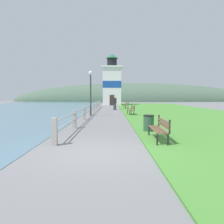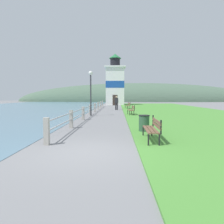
{
  "view_description": "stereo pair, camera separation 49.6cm",
  "coord_description": "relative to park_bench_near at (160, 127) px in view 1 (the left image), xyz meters",
  "views": [
    {
      "loc": [
        0.5,
        -6.65,
        1.75
      ],
      "look_at": [
        0.49,
        13.25,
        0.3
      ],
      "focal_mm": 35.0,
      "sensor_mm": 36.0,
      "label": 1
    },
    {
      "loc": [
        0.99,
        -6.64,
        1.75
      ],
      "look_at": [
        0.49,
        13.25,
        0.3
      ],
      "focal_mm": 35.0,
      "sensor_mm": 36.0,
      "label": 2
    }
  ],
  "objects": [
    {
      "name": "distant_hillside",
      "position": [
        5.65,
        63.47,
        -0.54
      ],
      "size": [
        80.0,
        16.0,
        12.0
      ],
      "color": "#4C6651",
      "rests_on": "ground_plane"
    },
    {
      "name": "lighthouse",
      "position": [
        -1.85,
        34.91,
        3.75
      ],
      "size": [
        4.04,
        4.04,
        10.01
      ],
      "color": "white",
      "rests_on": "ground_plane"
    },
    {
      "name": "park_bench_midway",
      "position": [
        -0.06,
        11.73,
        -0.0
      ],
      "size": [
        0.57,
        1.72,
        0.94
      ],
      "rotation": [
        0.0,
        0.0,
        3.2
      ],
      "color": "brown",
      "rests_on": "ground_plane"
    },
    {
      "name": "trash_bin",
      "position": [
        -0.07,
        2.15,
        -0.12
      ],
      "size": [
        0.54,
        0.54,
        0.84
      ],
      "color": "#2D5138",
      "rests_on": "ground_plane"
    },
    {
      "name": "park_bench_far",
      "position": [
        0.1,
        21.73,
        -0.0
      ],
      "size": [
        0.65,
        1.83,
        0.94
      ],
      "rotation": [
        0.0,
        0.0,
        3.24
      ],
      "color": "brown",
      "rests_on": "ground_plane"
    },
    {
      "name": "ground_plane",
      "position": [
        -2.35,
        -1.72,
        -0.54
      ],
      "size": [
        160.0,
        160.0,
        0.0
      ],
      "primitive_type": "plane",
      "color": "slate"
    },
    {
      "name": "seawall_railing",
      "position": [
        -3.89,
        13.74,
        0.03
      ],
      "size": [
        0.18,
        29.09,
        0.99
      ],
      "color": "#A8A399",
      "rests_on": "ground_plane"
    },
    {
      "name": "lamp_post",
      "position": [
        -3.74,
        10.99,
        2.2
      ],
      "size": [
        0.36,
        0.36,
        3.96
      ],
      "color": "#333338",
      "rests_on": "ground_plane"
    },
    {
      "name": "person_strolling",
      "position": [
        -1.49,
        19.29,
        0.41
      ],
      "size": [
        0.45,
        0.27,
        1.76
      ],
      "rotation": [
        0.0,
        0.0,
        1.48
      ],
      "color": "#28282D",
      "rests_on": "ground_plane"
    },
    {
      "name": "grass_verge",
      "position": [
        5.29,
        15.88,
        -0.51
      ],
      "size": [
        12.0,
        52.78,
        0.06
      ],
      "color": "#4C8E38",
      "rests_on": "ground_plane"
    },
    {
      "name": "park_bench_near",
      "position": [
        0.0,
        0.0,
        0.0
      ],
      "size": [
        0.51,
        1.98,
        0.94
      ],
      "rotation": [
        0.0,
        0.0,
        3.12
      ],
      "color": "brown",
      "rests_on": "ground_plane"
    }
  ]
}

